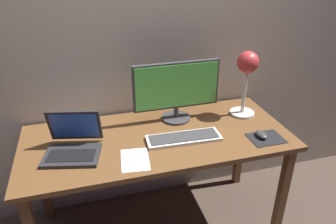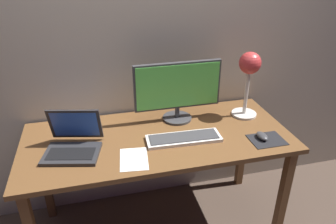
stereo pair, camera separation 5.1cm
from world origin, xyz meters
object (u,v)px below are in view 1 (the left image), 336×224
(laptop, at_px, (73,141))
(desk_lamp, at_px, (247,70))
(keyboard_main, at_px, (184,138))
(mouse, at_px, (261,135))
(monitor, at_px, (176,89))

(laptop, relative_size, desk_lamp, 0.80)
(keyboard_main, height_order, laptop, laptop)
(desk_lamp, relative_size, mouse, 4.56)
(laptop, distance_m, mouse, 1.09)
(mouse, bearing_deg, desk_lamp, 83.68)
(monitor, relative_size, keyboard_main, 1.25)
(monitor, height_order, desk_lamp, desk_lamp)
(desk_lamp, xyz_separation_m, mouse, (-0.03, -0.31, -0.29))
(keyboard_main, relative_size, laptop, 1.28)
(desk_lamp, distance_m, mouse, 0.43)
(laptop, xyz_separation_m, desk_lamp, (1.11, 0.15, 0.25))
(desk_lamp, height_order, mouse, desk_lamp)
(keyboard_main, xyz_separation_m, mouse, (0.45, -0.10, 0.01))
(keyboard_main, distance_m, laptop, 0.63)
(monitor, bearing_deg, keyboard_main, -97.05)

